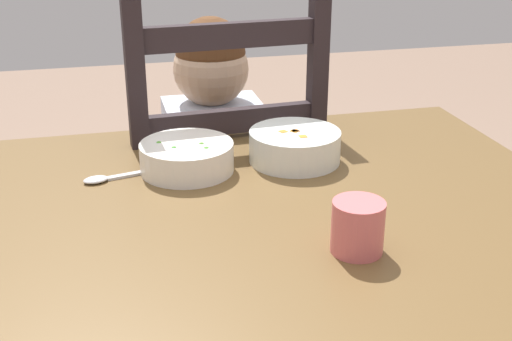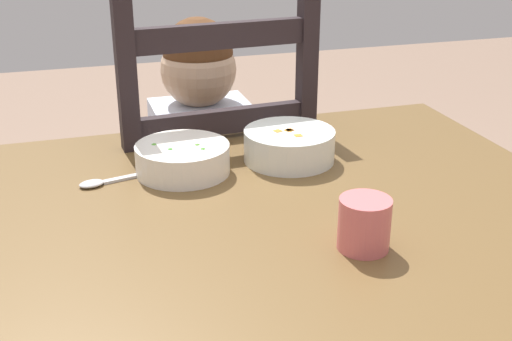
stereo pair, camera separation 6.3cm
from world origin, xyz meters
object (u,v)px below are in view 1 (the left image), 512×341
at_px(dining_chair, 218,217).
at_px(child_figure, 215,158).
at_px(bowl_of_carrots, 295,145).
at_px(bowl_of_peas, 187,156).
at_px(drinking_cup, 358,227).
at_px(spoon, 107,178).
at_px(dining_table, 260,273).

distance_m(dining_chair, child_figure, 0.15).
relative_size(dining_chair, bowl_of_carrots, 5.91).
distance_m(bowl_of_peas, bowl_of_carrots, 0.21).
height_order(bowl_of_carrots, drinking_cup, drinking_cup).
bearing_deg(spoon, bowl_of_carrots, 1.56).
bearing_deg(dining_table, bowl_of_peas, 113.39).
bearing_deg(dining_chair, bowl_of_peas, -109.93).
relative_size(dining_table, spoon, 7.98).
distance_m(dining_table, drinking_cup, 0.23).
distance_m(dining_chair, bowl_of_carrots, 0.42).
distance_m(dining_chair, bowl_of_peas, 0.42).
bearing_deg(dining_chair, spoon, -129.71).
xyz_separation_m(dining_chair, drinking_cup, (0.09, -0.64, 0.29)).
height_order(dining_table, child_figure, child_figure).
bearing_deg(spoon, dining_table, -39.87).
bearing_deg(drinking_cup, spoon, 134.88).
relative_size(dining_chair, bowl_of_peas, 5.95).
xyz_separation_m(dining_chair, bowl_of_carrots, (0.10, -0.29, 0.28)).
bearing_deg(spoon, child_figure, 50.66).
bearing_deg(bowl_of_carrots, drinking_cup, -91.83).
distance_m(child_figure, bowl_of_carrots, 0.34).
distance_m(dining_table, spoon, 0.33).
bearing_deg(child_figure, bowl_of_carrots, -70.68).
bearing_deg(bowl_of_carrots, spoon, -178.44).
relative_size(spoon, drinking_cup, 1.78).
distance_m(dining_table, bowl_of_peas, 0.26).
height_order(child_figure, bowl_of_carrots, child_figure).
height_order(dining_table, bowl_of_peas, bowl_of_peas).
xyz_separation_m(dining_chair, bowl_of_peas, (-0.11, -0.29, 0.28)).
bearing_deg(bowl_of_peas, child_figure, 70.68).
distance_m(dining_chair, spoon, 0.47).
height_order(dining_chair, child_figure, dining_chair).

